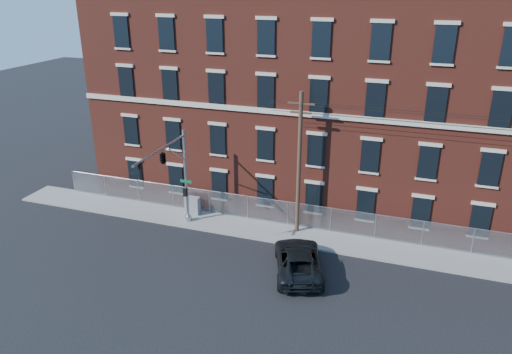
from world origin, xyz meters
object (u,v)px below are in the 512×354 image
Objects in this scene: utility_pole_near at (299,162)px; utility_cabinet at (192,205)px; traffic_signal_mast at (169,164)px; pickup_truck at (298,260)px.

utility_cabinet is (-8.19, 0.05, -4.54)m from utility_pole_near.
utility_pole_near is at bearing 23.14° from traffic_signal_mast.
traffic_signal_mast is 1.20× the size of pickup_truck.
utility_cabinet is at bearing -46.26° from pickup_truck.
utility_pole_near is 7.32× the size of utility_cabinet.
utility_pole_near is at bearing -93.32° from pickup_truck.
pickup_truck reaches higher than utility_cabinet.
traffic_signal_mast is 8.70m from utility_pole_near.
utility_pole_near is 9.37m from utility_cabinet.
utility_pole_near is 1.71× the size of pickup_truck.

